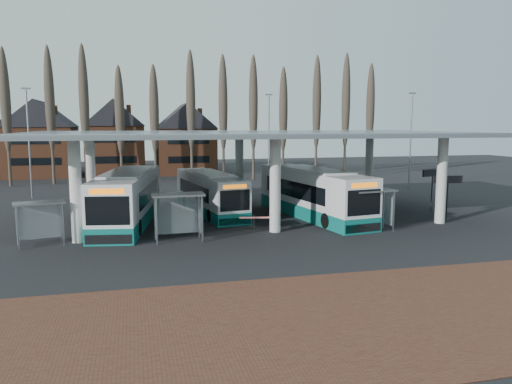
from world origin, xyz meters
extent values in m
plane|color=black|center=(0.00, 0.00, 0.00)|extent=(140.00, 140.00, 0.00)
cube|color=brown|center=(0.00, -12.00, 0.01)|extent=(70.00, 10.00, 0.03)
cylinder|color=silver|center=(-12.00, 2.50, 3.00)|extent=(0.70, 0.70, 6.00)
cylinder|color=silver|center=(-12.00, 13.50, 3.00)|extent=(0.70, 0.70, 6.00)
cylinder|color=silver|center=(0.00, 2.50, 3.00)|extent=(0.70, 0.70, 6.00)
cylinder|color=silver|center=(0.00, 13.50, 3.00)|extent=(0.70, 0.70, 6.00)
cylinder|color=silver|center=(12.00, 2.50, 3.00)|extent=(0.70, 0.70, 6.00)
cylinder|color=silver|center=(12.00, 13.50, 3.00)|extent=(0.70, 0.70, 6.00)
cube|color=gray|center=(0.00, 8.00, 6.25)|extent=(32.00, 16.00, 0.12)
cube|color=silver|center=(0.00, 8.00, 6.32)|extent=(31.50, 15.50, 0.04)
cone|color=#473D33|center=(-22.00, 33.00, 7.25)|extent=(0.36, 0.36, 14.50)
ellipsoid|color=#473D33|center=(-22.00, 33.00, 8.99)|extent=(1.10, 1.10, 11.02)
cone|color=#473D33|center=(-18.00, 33.00, 7.25)|extent=(0.36, 0.36, 14.50)
ellipsoid|color=#473D33|center=(-18.00, 33.00, 8.99)|extent=(1.10, 1.10, 11.02)
cone|color=#473D33|center=(-14.00, 33.00, 7.25)|extent=(0.36, 0.36, 14.50)
ellipsoid|color=#473D33|center=(-14.00, 33.00, 8.99)|extent=(1.10, 1.10, 11.02)
cone|color=#473D33|center=(-10.00, 33.00, 7.25)|extent=(0.36, 0.36, 14.50)
ellipsoid|color=#473D33|center=(-10.00, 33.00, 8.99)|extent=(1.10, 1.10, 11.02)
cone|color=#473D33|center=(-6.00, 33.00, 7.25)|extent=(0.36, 0.36, 14.50)
ellipsoid|color=#473D33|center=(-6.00, 33.00, 8.99)|extent=(1.10, 1.10, 11.02)
cone|color=#473D33|center=(-2.00, 33.00, 7.25)|extent=(0.36, 0.36, 14.50)
ellipsoid|color=#473D33|center=(-2.00, 33.00, 8.99)|extent=(1.10, 1.10, 11.02)
cone|color=#473D33|center=(2.00, 33.00, 7.25)|extent=(0.36, 0.36, 14.50)
ellipsoid|color=#473D33|center=(2.00, 33.00, 8.99)|extent=(1.10, 1.10, 11.02)
cone|color=#473D33|center=(6.00, 33.00, 7.25)|extent=(0.36, 0.36, 14.50)
ellipsoid|color=#473D33|center=(6.00, 33.00, 8.99)|extent=(1.10, 1.10, 11.02)
cone|color=#473D33|center=(10.00, 33.00, 7.25)|extent=(0.36, 0.36, 14.50)
ellipsoid|color=#473D33|center=(10.00, 33.00, 8.99)|extent=(1.10, 1.10, 11.02)
cone|color=#473D33|center=(14.00, 33.00, 7.25)|extent=(0.36, 0.36, 14.50)
ellipsoid|color=#473D33|center=(14.00, 33.00, 8.99)|extent=(1.10, 1.10, 11.02)
cone|color=#473D33|center=(18.00, 33.00, 7.25)|extent=(0.36, 0.36, 14.50)
ellipsoid|color=#473D33|center=(18.00, 33.00, 8.99)|extent=(1.10, 1.10, 11.02)
cone|color=#473D33|center=(22.00, 33.00, 7.25)|extent=(0.36, 0.36, 14.50)
ellipsoid|color=#473D33|center=(22.00, 33.00, 8.99)|extent=(1.10, 1.10, 11.02)
cube|color=brown|center=(-20.50, 44.00, 3.50)|extent=(8.00, 10.00, 7.00)
pyramid|color=black|center=(-20.50, 44.00, 10.50)|extent=(8.30, 10.30, 3.50)
cube|color=brown|center=(-11.00, 44.00, 3.50)|extent=(8.00, 10.00, 7.00)
pyramid|color=black|center=(-11.00, 44.00, 10.50)|extent=(8.30, 10.30, 3.50)
cube|color=brown|center=(-1.50, 44.00, 3.50)|extent=(8.00, 10.00, 7.00)
pyramid|color=black|center=(-1.50, 44.00, 10.50)|extent=(8.30, 10.30, 3.50)
cylinder|color=slate|center=(-18.00, 22.00, 5.00)|extent=(0.16, 0.16, 10.00)
cube|color=slate|center=(-18.00, 22.00, 10.10)|extent=(0.80, 0.15, 0.15)
cylinder|color=slate|center=(6.00, 26.00, 5.00)|extent=(0.16, 0.16, 10.00)
cube|color=slate|center=(6.00, 26.00, 10.10)|extent=(0.80, 0.15, 0.15)
cylinder|color=slate|center=(20.00, 20.00, 5.00)|extent=(0.16, 0.16, 10.00)
cube|color=slate|center=(20.00, 20.00, 10.10)|extent=(0.80, 0.15, 0.15)
cube|color=silver|center=(-9.16, 7.56, 1.98)|extent=(4.89, 13.46, 3.08)
cube|color=#0D645E|center=(-9.16, 7.56, 0.49)|extent=(4.92, 13.49, 0.99)
cube|color=silver|center=(-9.16, 7.56, 3.57)|extent=(3.76, 8.21, 0.20)
cube|color=black|center=(-9.07, 8.10, 2.09)|extent=(4.34, 9.83, 1.21)
cube|color=black|center=(-10.22, 1.07, 2.03)|extent=(2.44, 0.46, 1.65)
cube|color=black|center=(-8.10, 14.04, 2.09)|extent=(2.36, 0.45, 1.32)
cube|color=orange|center=(-10.22, 1.07, 3.13)|extent=(1.94, 0.37, 0.33)
cube|color=black|center=(-10.21, 1.08, 0.38)|extent=(2.64, 0.52, 0.55)
cylinder|color=black|center=(-11.08, 3.64, 0.53)|extent=(0.47, 1.09, 1.05)
cylinder|color=black|center=(-8.58, 3.23, 0.53)|extent=(0.47, 1.09, 1.05)
cylinder|color=black|center=(-9.79, 11.55, 0.53)|extent=(0.47, 1.09, 1.05)
cylinder|color=black|center=(-7.28, 11.15, 0.53)|extent=(0.47, 1.09, 1.05)
cube|color=silver|center=(-2.99, 10.46, 1.71)|extent=(4.10, 11.63, 2.66)
cube|color=#0D645E|center=(-2.99, 10.46, 0.43)|extent=(4.12, 11.65, 0.85)
cube|color=silver|center=(-2.99, 10.46, 3.09)|extent=(3.18, 7.09, 0.17)
cube|color=black|center=(-3.07, 10.93, 1.80)|extent=(3.66, 8.48, 1.04)
cube|color=black|center=(-2.14, 4.85, 1.76)|extent=(2.12, 0.38, 1.42)
cube|color=black|center=(-3.84, 16.08, 1.80)|extent=(2.04, 0.36, 1.14)
cube|color=orange|center=(-2.14, 4.85, 2.71)|extent=(1.68, 0.30, 0.28)
cube|color=black|center=(-2.15, 4.85, 0.33)|extent=(2.29, 0.42, 0.47)
cylinder|color=black|center=(-3.54, 6.73, 0.46)|extent=(0.40, 0.94, 0.91)
cylinder|color=black|center=(-1.37, 7.06, 0.46)|extent=(0.40, 0.94, 0.91)
cylinder|color=black|center=(-4.58, 13.58, 0.46)|extent=(0.40, 0.94, 0.91)
cylinder|color=black|center=(-2.41, 13.91, 0.46)|extent=(0.40, 0.94, 0.91)
cube|color=silver|center=(4.21, 6.94, 1.95)|extent=(4.74, 13.30, 3.04)
cube|color=#0D645E|center=(4.21, 6.94, 0.49)|extent=(4.77, 13.32, 0.98)
cube|color=silver|center=(4.21, 6.94, 3.53)|extent=(3.67, 8.10, 0.20)
cube|color=black|center=(4.13, 7.48, 2.06)|extent=(4.22, 9.70, 1.19)
cube|color=black|center=(5.21, 0.53, 2.01)|extent=(2.42, 0.44, 1.63)
cube|color=black|center=(3.21, 13.35, 2.06)|extent=(2.33, 0.43, 1.30)
cube|color=orange|center=(5.21, 0.53, 3.09)|extent=(1.92, 0.35, 0.33)
cube|color=black|center=(5.21, 0.54, 0.38)|extent=(2.61, 0.49, 0.54)
cylinder|color=black|center=(3.61, 2.67, 0.52)|extent=(0.46, 1.08, 1.04)
cylinder|color=black|center=(6.09, 3.06, 0.52)|extent=(0.46, 1.08, 1.04)
cylinder|color=black|center=(2.39, 10.50, 0.52)|extent=(0.46, 1.08, 1.04)
cylinder|color=black|center=(4.87, 10.89, 0.52)|extent=(0.46, 1.08, 1.04)
cube|color=gray|center=(-14.97, 1.32, 1.21)|extent=(0.09, 0.09, 2.42)
cube|color=gray|center=(-12.72, 1.85, 1.21)|extent=(0.09, 0.09, 2.42)
cube|color=gray|center=(-15.22, 2.35, 1.21)|extent=(0.09, 0.09, 2.42)
cube|color=gray|center=(-12.96, 2.89, 1.21)|extent=(0.09, 0.09, 2.42)
cube|color=gray|center=(-13.97, 2.10, 2.47)|extent=(2.95, 1.94, 0.10)
cube|color=silver|center=(-14.10, 2.67, 1.26)|extent=(2.27, 0.57, 1.93)
cube|color=silver|center=(-15.14, 1.82, 1.26)|extent=(0.28, 1.04, 1.93)
cube|color=silver|center=(-12.79, 2.38, 1.26)|extent=(0.28, 1.04, 1.93)
cube|color=gray|center=(-7.54, 0.74, 1.36)|extent=(0.09, 0.09, 2.72)
cube|color=gray|center=(-4.93, 0.79, 1.36)|extent=(0.09, 0.09, 2.72)
cube|color=gray|center=(-7.56, 1.94, 1.36)|extent=(0.09, 0.09, 2.72)
cube|color=gray|center=(-4.95, 1.98, 1.36)|extent=(0.09, 0.09, 2.72)
cube|color=gray|center=(-6.24, 1.36, 2.78)|extent=(3.08, 1.58, 0.11)
cube|color=silver|center=(-6.26, 2.01, 1.42)|extent=(2.61, 0.09, 2.18)
cube|color=silver|center=(-7.61, 1.34, 1.42)|extent=(0.06, 1.20, 2.18)
cube|color=silver|center=(-4.88, 1.39, 1.42)|extent=(0.06, 1.20, 2.18)
cube|color=gray|center=(4.98, 0.54, 1.30)|extent=(0.09, 0.09, 2.59)
cube|color=gray|center=(7.46, 0.81, 1.30)|extent=(0.09, 0.09, 2.59)
cube|color=gray|center=(4.86, 1.67, 1.30)|extent=(0.09, 0.09, 2.59)
cube|color=gray|center=(7.33, 1.95, 1.30)|extent=(0.09, 0.09, 2.59)
cube|color=gray|center=(6.16, 1.24, 2.64)|extent=(3.04, 1.76, 0.10)
cube|color=silver|center=(6.09, 1.86, 1.35)|extent=(2.48, 0.31, 2.07)
cube|color=silver|center=(4.87, 1.10, 1.35)|extent=(0.17, 1.14, 2.07)
cube|color=silver|center=(7.45, 1.39, 1.35)|extent=(0.17, 1.14, 2.07)
cylinder|color=black|center=(13.12, 3.37, 1.57)|extent=(0.10, 0.10, 3.14)
cube|color=black|center=(13.12, 3.37, 2.95)|extent=(2.16, 0.39, 0.54)
cylinder|color=black|center=(14.22, 6.95, 1.64)|extent=(0.10, 0.10, 3.27)
cube|color=black|center=(14.22, 6.95, 3.07)|extent=(2.18, 0.79, 0.56)
cube|color=black|center=(-1.18, 3.33, 0.53)|extent=(0.08, 0.08, 1.06)
cube|color=red|center=(-1.18, 2.85, 0.92)|extent=(2.10, 0.50, 0.10)
camera|label=1|loc=(-8.71, -27.75, 6.85)|focal=35.00mm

